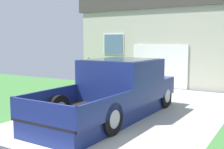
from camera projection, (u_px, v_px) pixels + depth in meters
pickup_truck at (118, 90)px, 8.67m from camera, size 2.12×5.42×1.68m
person_with_hat at (89, 79)px, 9.49m from camera, size 0.45×0.39×1.70m
handbag at (80, 104)px, 9.49m from camera, size 0.38×0.20×0.45m
house_with_garage at (188, 40)px, 15.51m from camera, size 10.79×5.30×4.53m
wheeled_trash_bin at (113, 75)px, 13.93m from camera, size 0.60×0.72×1.09m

